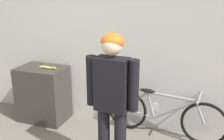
% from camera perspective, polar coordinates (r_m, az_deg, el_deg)
% --- Properties ---
extents(wall_back, '(8.00, 0.07, 2.60)m').
position_cam_1_polar(wall_back, '(3.68, 1.67, 6.93)').
color(wall_back, silver).
rests_on(wall_back, ground_plane).
extents(side_shelf, '(0.71, 0.49, 0.84)m').
position_cam_1_polar(side_shelf, '(4.16, -14.73, -5.04)').
color(side_shelf, '#38332D').
rests_on(side_shelf, ground_plane).
extents(person, '(0.56, 0.23, 1.56)m').
position_cam_1_polar(person, '(2.71, 0.01, -5.09)').
color(person, black).
rests_on(person, ground_plane).
extents(bicycle, '(1.67, 0.46, 0.67)m').
position_cam_1_polar(bicycle, '(3.67, 11.04, -9.44)').
color(bicycle, black).
rests_on(bicycle, ground_plane).
extents(banana, '(0.31, 0.08, 0.03)m').
position_cam_1_polar(banana, '(3.95, -13.76, 0.56)').
color(banana, '#EAD64C').
rests_on(banana, side_shelf).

